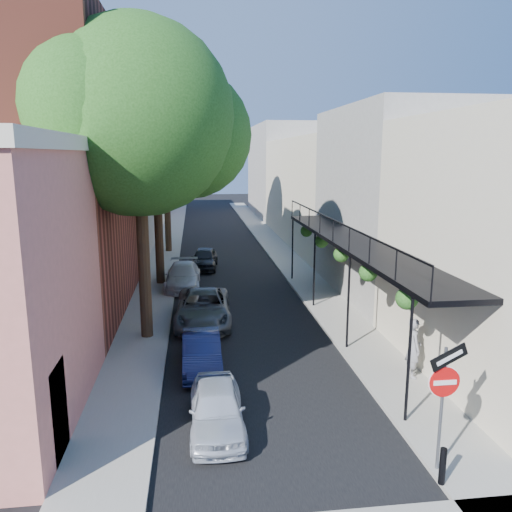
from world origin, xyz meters
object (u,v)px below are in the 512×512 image
object	(u,v)px
oak_far	(171,133)
pedestrian	(414,348)
oak_mid	(163,149)
parked_car_b	(202,352)
parked_car_c	(203,308)
parked_car_d	(183,276)
oak_near	(151,123)
bollard	(443,466)
parked_car_e	(204,259)
parked_car_a	(217,408)
sign_post	(444,387)

from	to	relation	value
oak_far	pedestrian	world-z (taller)	oak_far
oak_mid	parked_car_b	distance (m)	13.01
parked_car_c	parked_car_d	size ratio (longest dim) A/B	1.11
parked_car_d	oak_far	bearing A→B (deg)	95.91
oak_near	pedestrian	world-z (taller)	oak_near
oak_near	oak_far	bearing A→B (deg)	89.96
bollard	oak_mid	xyz separation A→B (m)	(-6.42, 17.73, 6.54)
bollard	parked_car_d	bearing A→B (deg)	108.51
parked_car_c	parked_car_e	distance (m)	10.05
parked_car_c	parked_car_a	bearing A→B (deg)	-86.65
sign_post	parked_car_a	size ratio (longest dim) A/B	0.89
parked_car_a	parked_car_e	size ratio (longest dim) A/B	0.91
bollard	oak_far	distance (m)	28.58
parked_car_c	parked_car_d	bearing A→B (deg)	101.46
sign_post	parked_car_e	xyz separation A→B (m)	(-4.56, 20.55, -1.41)
parked_car_a	pedestrian	size ratio (longest dim) A/B	1.82
bollard	oak_far	xyz separation A→B (m)	(-6.35, 26.77, 7.74)
sign_post	parked_car_d	world-z (taller)	sign_post
bollard	oak_far	bearing A→B (deg)	103.35
parked_car_a	parked_car_b	xyz separation A→B (m)	(-0.32, 3.71, -0.00)
sign_post	parked_car_e	world-z (taller)	sign_post
parked_car_c	parked_car_e	world-z (taller)	parked_car_c
parked_car_c	oak_near	bearing A→B (deg)	-142.40
parked_car_b	parked_car_e	bearing A→B (deg)	87.74
oak_mid	bollard	bearing A→B (deg)	-70.10
bollard	oak_mid	size ratio (longest dim) A/B	0.08
parked_car_d	pedestrian	world-z (taller)	pedestrian
oak_mid	parked_car_e	distance (m)	7.50
oak_near	parked_car_e	distance (m)	13.53
oak_near	parked_car_e	bearing A→B (deg)	80.09
parked_car_a	pedestrian	distance (m)	6.42
oak_mid	oak_far	distance (m)	9.12
bollard	parked_car_d	xyz separation A→B (m)	(-5.60, 16.73, 0.10)
sign_post	oak_far	distance (m)	27.80
parked_car_c	parked_car_d	distance (m)	5.83
oak_near	pedestrian	bearing A→B (deg)	-31.30
parked_car_c	pedestrian	distance (m)	8.68
bollard	parked_car_c	xyz separation A→B (m)	(-4.66, 10.97, 0.14)
sign_post	parked_car_e	distance (m)	21.09
parked_car_c	pedestrian	size ratio (longest dim) A/B	2.57
parked_car_a	sign_post	bearing A→B (deg)	-26.93
oak_mid	parked_car_d	distance (m)	6.56
oak_far	parked_car_e	xyz separation A→B (m)	(1.95, -5.75, -7.63)
parked_car_b	parked_car_c	xyz separation A→B (m)	(0.15, 4.40, 0.09)
sign_post	oak_mid	xyz separation A→B (m)	(-6.58, 17.26, 5.02)
parked_car_c	pedestrian	bearing A→B (deg)	-41.94
parked_car_a	oak_mid	bearing A→B (deg)	97.64
oak_far	parked_car_a	bearing A→B (deg)	-85.55
parked_car_b	parked_car_d	distance (m)	10.19
oak_far	oak_mid	bearing A→B (deg)	-90.41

